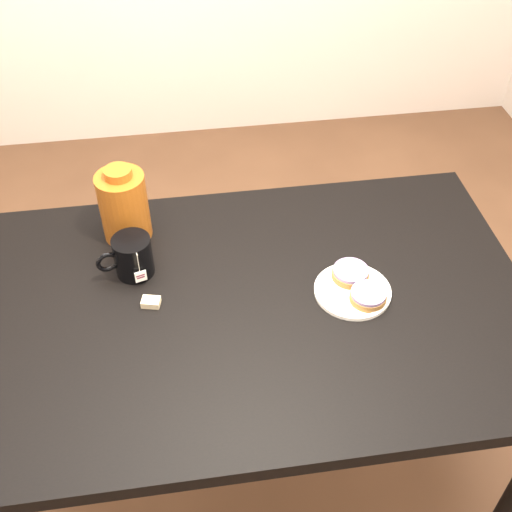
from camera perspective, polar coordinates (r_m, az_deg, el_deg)
name	(u,v)px	position (r m, az deg, el deg)	size (l,w,h in m)	color
ground_plane	(254,456)	(2.21, -0.19, -17.35)	(4.00, 4.00, 0.00)	brown
table	(253,324)	(1.66, -0.24, -6.04)	(1.40, 0.90, 0.75)	black
plate	(353,290)	(1.63, 8.58, -3.04)	(0.19, 0.19, 0.01)	white
bagel_back	(351,273)	(1.65, 8.41, -1.52)	(0.10, 0.10, 0.03)	brown
bagel_front	(368,296)	(1.60, 9.93, -3.51)	(0.13, 0.13, 0.03)	brown
mug	(132,256)	(1.66, -10.95, -0.02)	(0.16, 0.12, 0.11)	black
teabag_pouch	(151,302)	(1.61, -9.32, -4.07)	(0.04, 0.03, 0.02)	#C6B793
bagel_package	(124,205)	(1.75, -11.67, 4.42)	(0.16, 0.16, 0.22)	#662E0D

